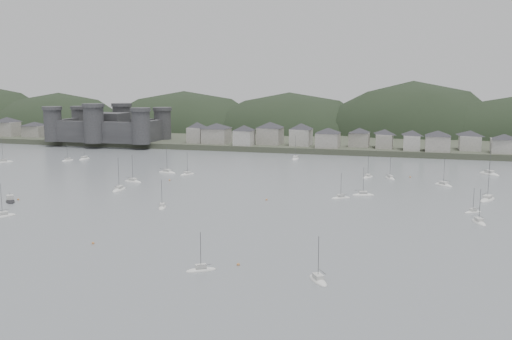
% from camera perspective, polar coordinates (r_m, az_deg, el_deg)
% --- Properties ---
extents(ground, '(900.00, 900.00, 0.00)m').
position_cam_1_polar(ground, '(140.80, -8.47, -6.95)').
color(ground, slate).
rests_on(ground, ground).
extents(far_shore_land, '(900.00, 250.00, 3.00)m').
position_cam_1_polar(far_shore_land, '(423.57, 8.21, 3.81)').
color(far_shore_land, '#383D2D').
rests_on(far_shore_land, ground).
extents(forested_ridge, '(851.55, 103.94, 102.57)m').
position_cam_1_polar(forested_ridge, '(399.04, 8.36, 1.65)').
color(forested_ridge, black).
rests_on(forested_ridge, ground).
extents(castle, '(66.00, 43.00, 20.00)m').
position_cam_1_polar(castle, '(351.72, -14.30, 4.16)').
color(castle, '#333336').
rests_on(castle, far_shore_land).
extents(waterfront_town, '(451.48, 28.46, 12.92)m').
position_cam_1_polar(waterfront_town, '(307.99, 14.76, 3.08)').
color(waterfront_town, gray).
rests_on(waterfront_town, far_shore_land).
extents(sailboat_lead, '(4.92, 7.49, 9.82)m').
position_cam_1_polar(sailboat_lead, '(232.41, 10.94, -0.70)').
color(sailboat_lead, white).
rests_on(sailboat_lead, ground).
extents(moored_fleet, '(257.45, 175.82, 13.75)m').
position_cam_1_polar(moored_fleet, '(208.43, -0.71, -1.63)').
color(moored_fleet, white).
rests_on(moored_fleet, ground).
extents(motor_launch_far, '(6.91, 7.06, 3.75)m').
position_cam_1_polar(motor_launch_far, '(198.88, -23.02, -2.82)').
color(motor_launch_far, black).
rests_on(motor_launch_far, ground).
extents(mooring_buoys, '(162.43, 123.82, 0.70)m').
position_cam_1_polar(mooring_buoys, '(177.02, -0.13, -3.53)').
color(mooring_buoys, '#C47C41').
rests_on(mooring_buoys, ground).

